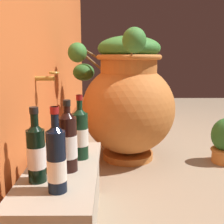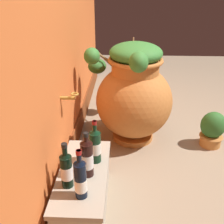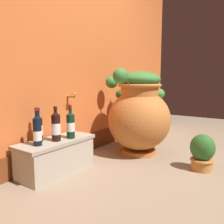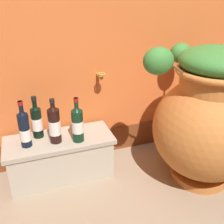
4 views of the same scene
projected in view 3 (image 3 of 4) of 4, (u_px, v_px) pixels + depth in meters
The scene contains 9 objects.
ground_plane at pixel (174, 177), 1.98m from camera, with size 7.00×7.00×0.00m, color gray.
back_wall at pixel (71, 37), 2.49m from camera, with size 4.40×0.33×2.60m.
terracotta_urn at pixel (139, 113), 2.58m from camera, with size 1.10×0.79×0.94m.
stone_ledge at pixel (56, 155), 2.07m from camera, with size 0.72×0.31×0.30m.
wine_bottle_left at pixel (38, 128), 1.98m from camera, with size 0.07×0.07×0.29m.
wine_bottle_middle at pixel (56, 126), 2.00m from camera, with size 0.08×0.08×0.30m.
wine_bottle_right at pixel (37, 130), 1.86m from camera, with size 0.07×0.07×0.31m.
wine_bottle_back at pixel (71, 124), 2.09m from camera, with size 0.08×0.08×0.30m.
potted_shrub at pixel (202, 152), 2.12m from camera, with size 0.21×0.22×0.34m.
Camera 3 is at (-1.85, -0.64, 0.82)m, focal length 37.11 mm.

